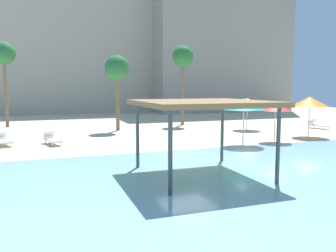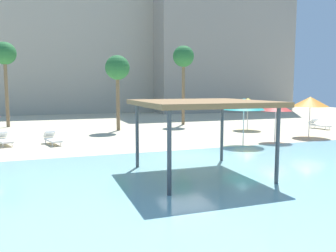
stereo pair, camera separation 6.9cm
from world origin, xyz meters
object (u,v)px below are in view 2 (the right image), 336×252
beach_umbrella_yellow_3 (248,102)px  beach_umbrella_red_5 (276,107)px  lounge_chair_0 (52,139)px  palm_tree_1 (117,69)px  beach_umbrella_orange_1 (310,102)px  beach_umbrella_teal_6 (244,104)px  lounge_chair_1 (318,125)px  palm_tree_0 (183,59)px  lounge_chair_2 (4,139)px  palm_tree_2 (5,56)px  shade_pavilion (201,105)px

beach_umbrella_yellow_3 → beach_umbrella_red_5: 6.19m
lounge_chair_0 → palm_tree_1: bearing=121.2°
beach_umbrella_red_5 → palm_tree_1: (-8.07, 8.90, 2.58)m
beach_umbrella_orange_1 → beach_umbrella_yellow_3: beach_umbrella_orange_1 is taller
beach_umbrella_teal_6 → lounge_chair_0: 11.49m
beach_umbrella_orange_1 → lounge_chair_1: 5.81m
lounge_chair_1 → palm_tree_0: (-9.39, 6.60, 5.63)m
lounge_chair_2 → palm_tree_2: bearing=166.3°
beach_umbrella_orange_1 → beach_umbrella_yellow_3: 5.16m
shade_pavilion → beach_umbrella_red_5: bearing=37.0°
palm_tree_2 → shade_pavilion: bearing=-66.7°
lounge_chair_1 → beach_umbrella_red_5: bearing=-65.4°
beach_umbrella_orange_1 → lounge_chair_1: (4.14, 3.50, -2.08)m
shade_pavilion → lounge_chair_1: size_ratio=2.39×
beach_umbrella_orange_1 → palm_tree_2: (-20.17, 13.33, 3.62)m
beach_umbrella_red_5 → beach_umbrella_teal_6: (-2.59, -0.51, 0.22)m
beach_umbrella_orange_1 → beach_umbrella_teal_6: 6.41m
palm_tree_0 → palm_tree_1: size_ratio=1.21×
palm_tree_0 → lounge_chair_0: bearing=-146.8°
lounge_chair_2 → beach_umbrella_yellow_3: bearing=77.2°
shade_pavilion → beach_umbrella_teal_6: (5.23, 5.37, -0.29)m
beach_umbrella_red_5 → palm_tree_2: 22.27m
lounge_chair_2 → beach_umbrella_teal_6: bearing=51.9°
shade_pavilion → lounge_chair_2: size_ratio=2.34×
shade_pavilion → lounge_chair_1: 18.91m
beach_umbrella_yellow_3 → lounge_chair_0: (-14.90, -2.24, -1.90)m
palm_tree_0 → palm_tree_2: palm_tree_2 is taller
lounge_chair_1 → palm_tree_1: (-15.83, 4.32, 4.45)m
palm_tree_1 → lounge_chair_1: bearing=-15.3°
beach_umbrella_orange_1 → palm_tree_0: 11.92m
palm_tree_1 → beach_umbrella_teal_6: bearing=-59.8°
beach_umbrella_teal_6 → palm_tree_2: size_ratio=0.38×
beach_umbrella_red_5 → lounge_chair_1: bearing=30.6°
beach_umbrella_orange_1 → palm_tree_1: (-11.69, 7.82, 2.37)m
lounge_chair_0 → lounge_chair_2: (-2.68, 0.63, 0.00)m
beach_umbrella_red_5 → lounge_chair_0: size_ratio=1.24×
beach_umbrella_yellow_3 → beach_umbrella_teal_6: beach_umbrella_teal_6 is taller
lounge_chair_2 → shade_pavilion: bearing=19.9°
beach_umbrella_yellow_3 → beach_umbrella_red_5: (-1.81, -5.92, -0.03)m
beach_umbrella_orange_1 → palm_tree_0: size_ratio=0.39×
lounge_chair_0 → palm_tree_0: size_ratio=0.28×
beach_umbrella_teal_6 → palm_tree_2: 20.75m
beach_umbrella_orange_1 → palm_tree_2: size_ratio=0.38×
palm_tree_0 → palm_tree_2: 15.27m
beach_umbrella_teal_6 → palm_tree_0: palm_tree_0 is taller
shade_pavilion → lounge_chair_2: (-7.95, 10.18, -2.37)m
beach_umbrella_orange_1 → lounge_chair_0: beach_umbrella_orange_1 is taller
beach_umbrella_yellow_3 → lounge_chair_1: 6.38m
beach_umbrella_teal_6 → palm_tree_2: palm_tree_2 is taller
beach_umbrella_teal_6 → lounge_chair_0: (-10.50, 4.18, -2.08)m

